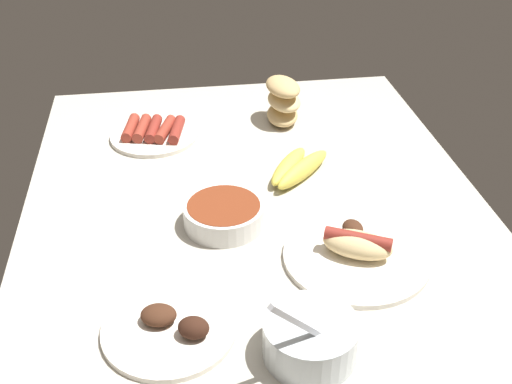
{
  "coord_description": "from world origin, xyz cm",
  "views": [
    {
      "loc": [
        98.1,
        -14.86,
        69.43
      ],
      "look_at": [
        -2.03,
        -0.05,
        3.0
      ],
      "focal_mm": 44.06,
      "sensor_mm": 36.0,
      "label": 1
    }
  ],
  "objects_px": {
    "bowl_coleslaw": "(310,337)",
    "plate_grilled_meat": "(170,327)",
    "plate_sausages": "(154,133)",
    "bread_stack": "(283,101)",
    "plate_hotdog_assembled": "(357,251)",
    "bowl_chili": "(224,214)",
    "banana_bunch": "(296,168)"
  },
  "relations": [
    {
      "from": "bowl_coleslaw",
      "to": "plate_grilled_meat",
      "type": "distance_m",
      "value": 0.21
    },
    {
      "from": "plate_sausages",
      "to": "bread_stack",
      "type": "xyz_separation_m",
      "value": [
        -0.04,
        0.31,
        0.04
      ]
    },
    {
      "from": "plate_grilled_meat",
      "to": "plate_hotdog_assembled",
      "type": "xyz_separation_m",
      "value": [
        -0.13,
        0.32,
        0.01
      ]
    },
    {
      "from": "plate_grilled_meat",
      "to": "bread_stack",
      "type": "bearing_deg",
      "value": 156.15
    },
    {
      "from": "bowl_chili",
      "to": "plate_hotdog_assembled",
      "type": "bearing_deg",
      "value": 58.31
    },
    {
      "from": "banana_bunch",
      "to": "bread_stack",
      "type": "height_order",
      "value": "bread_stack"
    },
    {
      "from": "bowl_chili",
      "to": "plate_sausages",
      "type": "distance_m",
      "value": 0.39
    },
    {
      "from": "banana_bunch",
      "to": "plate_sausages",
      "type": "xyz_separation_m",
      "value": [
        -0.21,
        -0.29,
        -0.01
      ]
    },
    {
      "from": "banana_bunch",
      "to": "plate_hotdog_assembled",
      "type": "bearing_deg",
      "value": 9.53
    },
    {
      "from": "bowl_coleslaw",
      "to": "plate_hotdog_assembled",
      "type": "distance_m",
      "value": 0.24
    },
    {
      "from": "bowl_chili",
      "to": "plate_hotdog_assembled",
      "type": "distance_m",
      "value": 0.25
    },
    {
      "from": "plate_sausages",
      "to": "plate_hotdog_assembled",
      "type": "xyz_separation_m",
      "value": [
        0.5,
        0.34,
        0.0
      ]
    },
    {
      "from": "bowl_coleslaw",
      "to": "plate_sausages",
      "type": "relative_size",
      "value": 0.76
    },
    {
      "from": "bowl_coleslaw",
      "to": "bread_stack",
      "type": "xyz_separation_m",
      "value": [
        -0.74,
        0.1,
        0.02
      ]
    },
    {
      "from": "plate_sausages",
      "to": "plate_grilled_meat",
      "type": "bearing_deg",
      "value": 1.58
    },
    {
      "from": "bowl_chili",
      "to": "plate_grilled_meat",
      "type": "bearing_deg",
      "value": -22.57
    },
    {
      "from": "bowl_coleslaw",
      "to": "banana_bunch",
      "type": "distance_m",
      "value": 0.49
    },
    {
      "from": "bowl_chili",
      "to": "banana_bunch",
      "type": "distance_m",
      "value": 0.23
    },
    {
      "from": "bowl_coleslaw",
      "to": "plate_sausages",
      "type": "bearing_deg",
      "value": -162.94
    },
    {
      "from": "bowl_coleslaw",
      "to": "plate_sausages",
      "type": "height_order",
      "value": "bowl_coleslaw"
    },
    {
      "from": "plate_sausages",
      "to": "plate_hotdog_assembled",
      "type": "height_order",
      "value": "plate_hotdog_assembled"
    },
    {
      "from": "bread_stack",
      "to": "bowl_coleslaw",
      "type": "bearing_deg",
      "value": -7.44
    },
    {
      "from": "plate_sausages",
      "to": "plate_hotdog_assembled",
      "type": "relative_size",
      "value": 0.8
    },
    {
      "from": "plate_grilled_meat",
      "to": "bread_stack",
      "type": "distance_m",
      "value": 0.73
    },
    {
      "from": "plate_sausages",
      "to": "bread_stack",
      "type": "bearing_deg",
      "value": 97.16
    },
    {
      "from": "plate_grilled_meat",
      "to": "bread_stack",
      "type": "height_order",
      "value": "bread_stack"
    },
    {
      "from": "banana_bunch",
      "to": "bread_stack",
      "type": "relative_size",
      "value": 1.35
    },
    {
      "from": "banana_bunch",
      "to": "bowl_coleslaw",
      "type": "bearing_deg",
      "value": -9.25
    },
    {
      "from": "bowl_chili",
      "to": "bowl_coleslaw",
      "type": "bearing_deg",
      "value": 14.92
    },
    {
      "from": "plate_sausages",
      "to": "banana_bunch",
      "type": "bearing_deg",
      "value": 54.02
    },
    {
      "from": "bowl_coleslaw",
      "to": "bowl_chili",
      "type": "xyz_separation_m",
      "value": [
        -0.33,
        -0.09,
        -0.01
      ]
    },
    {
      "from": "bowl_coleslaw",
      "to": "plate_sausages",
      "type": "distance_m",
      "value": 0.73
    }
  ]
}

